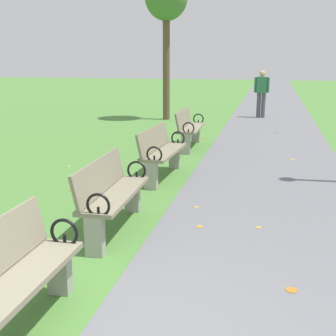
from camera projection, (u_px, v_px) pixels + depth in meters
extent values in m
cube|color=slate|center=(272.00, 105.00, 19.97)|extent=(2.79, 44.00, 0.02)
cube|color=gray|center=(12.00, 285.00, 3.33)|extent=(0.44, 1.60, 0.05)
cube|color=#99968E|center=(59.00, 270.00, 4.10)|extent=(0.20, 0.12, 0.45)
torus|color=black|center=(64.00, 233.00, 4.01)|extent=(0.27, 0.03, 0.27)
cylinder|color=black|center=(65.00, 241.00, 4.03)|extent=(0.03, 0.03, 0.12)
cube|color=gray|center=(115.00, 194.00, 5.51)|extent=(0.48, 1.61, 0.05)
cube|color=gray|center=(100.00, 176.00, 5.49)|extent=(0.16, 1.60, 0.40)
cube|color=#99968E|center=(95.00, 236.00, 4.87)|extent=(0.20, 0.12, 0.45)
cube|color=#99968E|center=(132.00, 196.00, 6.28)|extent=(0.20, 0.12, 0.45)
torus|color=black|center=(98.00, 205.00, 4.75)|extent=(0.27, 0.04, 0.27)
cylinder|color=black|center=(98.00, 212.00, 4.77)|extent=(0.03, 0.03, 0.12)
torus|color=black|center=(137.00, 170.00, 6.20)|extent=(0.27, 0.04, 0.27)
cylinder|color=black|center=(137.00, 176.00, 6.21)|extent=(0.03, 0.03, 0.12)
cube|color=gray|center=(164.00, 152.00, 7.95)|extent=(0.52, 1.62, 0.05)
cube|color=gray|center=(154.00, 139.00, 7.95)|extent=(0.20, 1.60, 0.40)
cube|color=#99968E|center=(151.00, 176.00, 7.32)|extent=(0.21, 0.13, 0.45)
cube|color=#99968E|center=(175.00, 157.00, 8.71)|extent=(0.21, 0.13, 0.45)
torus|color=black|center=(154.00, 154.00, 7.20)|extent=(0.27, 0.04, 0.27)
cylinder|color=black|center=(154.00, 159.00, 7.22)|extent=(0.03, 0.03, 0.12)
torus|color=black|center=(178.00, 138.00, 8.62)|extent=(0.27, 0.04, 0.27)
cylinder|color=black|center=(178.00, 142.00, 8.64)|extent=(0.03, 0.03, 0.12)
cube|color=gray|center=(191.00, 128.00, 10.59)|extent=(0.46, 1.61, 0.05)
cube|color=gray|center=(183.00, 118.00, 10.58)|extent=(0.15, 1.60, 0.40)
cube|color=#99968E|center=(186.00, 144.00, 9.95)|extent=(0.20, 0.12, 0.45)
cube|color=#99968E|center=(196.00, 133.00, 11.36)|extent=(0.20, 0.12, 0.45)
torus|color=black|center=(188.00, 128.00, 9.83)|extent=(0.27, 0.03, 0.27)
cylinder|color=black|center=(188.00, 132.00, 9.85)|extent=(0.03, 0.03, 0.12)
torus|color=black|center=(198.00, 119.00, 11.27)|extent=(0.27, 0.03, 0.27)
cylinder|color=black|center=(198.00, 122.00, 11.29)|extent=(0.03, 0.03, 0.12)
cylinder|color=brown|center=(166.00, 67.00, 15.10)|extent=(0.24, 0.24, 3.52)
cylinder|color=#4C4C56|center=(259.00, 105.00, 15.78)|extent=(0.14, 0.14, 0.85)
cylinder|color=#4C4C56|center=(263.00, 105.00, 15.73)|extent=(0.14, 0.14, 0.85)
cube|color=#33724C|center=(262.00, 85.00, 15.58)|extent=(0.36, 0.26, 0.56)
sphere|color=tan|center=(262.00, 73.00, 15.49)|extent=(0.20, 0.20, 0.20)
cylinder|color=#33724C|center=(256.00, 85.00, 15.66)|extent=(0.09, 0.09, 0.52)
cylinder|color=#33724C|center=(268.00, 85.00, 15.51)|extent=(0.09, 0.09, 0.52)
cylinder|color=#93511E|center=(205.00, 139.00, 11.88)|extent=(0.11, 0.11, 0.00)
cylinder|color=#AD6B23|center=(316.00, 132.00, 12.78)|extent=(0.11, 0.11, 0.00)
cylinder|color=#AD6B23|center=(291.00, 290.00, 4.15)|extent=(0.15, 0.15, 0.00)
cylinder|color=gold|center=(69.00, 166.00, 8.91)|extent=(0.09, 0.09, 0.00)
cylinder|color=#BC842D|center=(200.00, 227.00, 5.69)|extent=(0.12, 0.12, 0.00)
cylinder|color=brown|center=(277.00, 133.00, 12.64)|extent=(0.14, 0.14, 0.00)
cylinder|color=brown|center=(172.00, 155.00, 9.89)|extent=(0.14, 0.14, 0.00)
cylinder|color=gold|center=(96.00, 169.00, 8.66)|extent=(0.10, 0.10, 0.00)
cylinder|color=gold|center=(293.00, 159.00, 9.39)|extent=(0.14, 0.14, 0.00)
cylinder|color=gold|center=(151.00, 128.00, 13.57)|extent=(0.10, 0.10, 0.00)
cylinder|color=gold|center=(197.00, 207.00, 6.43)|extent=(0.07, 0.07, 0.00)
cylinder|color=brown|center=(0.00, 220.00, 6.00)|extent=(0.15, 0.15, 0.00)
cylinder|color=brown|center=(108.00, 147.00, 10.84)|extent=(0.07, 0.07, 0.00)
cylinder|color=gold|center=(143.00, 158.00, 9.66)|extent=(0.12, 0.12, 0.00)
cylinder|color=#93511E|center=(71.00, 190.00, 7.32)|extent=(0.12, 0.12, 0.00)
cylinder|color=gold|center=(259.00, 227.00, 5.67)|extent=(0.08, 0.08, 0.00)
cylinder|color=brown|center=(126.00, 136.00, 12.30)|extent=(0.16, 0.16, 0.00)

